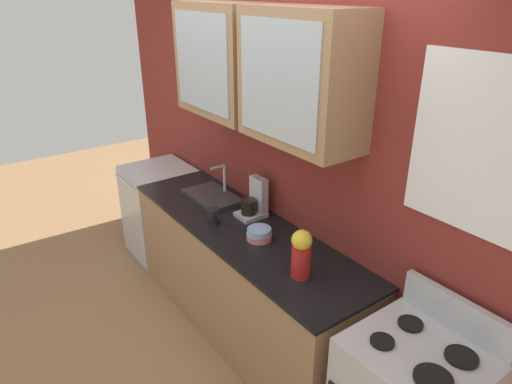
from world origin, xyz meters
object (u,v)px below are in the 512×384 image
Objects in this scene: sink_faucet at (213,196)px; coffee_maker at (254,202)px; cup_near_sink at (213,216)px; vase at (301,253)px; dishwasher at (161,211)px; bowl_stack at (259,234)px.

coffee_maker is at bearing 12.07° from sink_faucet.
sink_faucet reaches higher than cup_near_sink.
coffee_maker is at bearing 74.09° from cup_near_sink.
vase is 2.17m from dishwasher.
sink_faucet is 1.24m from vase.
bowl_stack is (0.74, -0.09, 0.02)m from sink_faucet.
cup_near_sink is (0.35, -0.20, 0.03)m from sink_faucet.
bowl_stack reaches higher than dishwasher.
vase is (0.49, -0.06, 0.12)m from bowl_stack.
bowl_stack is 0.36m from coffee_maker.
vase is 0.82m from coffee_maker.
vase is 1.03× the size of coffee_maker.
dishwasher is at bearing -174.36° from sink_faucet.
bowl_stack is at bearing 173.49° from vase.
cup_near_sink is 0.44× the size of coffee_maker.
vase is at bearing 4.05° from cup_near_sink.
cup_near_sink is 1.32m from dishwasher.
cup_near_sink is at bearing -5.50° from dishwasher.
coffee_maker reaches higher than cup_near_sink.
cup_near_sink is at bearing -163.08° from bowl_stack.
vase reaches higher than bowl_stack.
dishwasher is at bearing 179.99° from bowl_stack.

